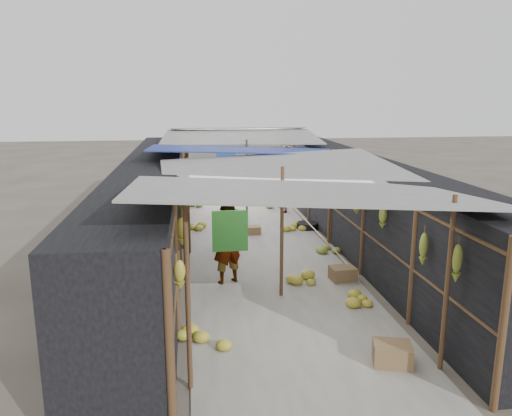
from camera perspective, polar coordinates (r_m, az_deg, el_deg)
name	(u,v)px	position (r m, az deg, el deg)	size (l,w,h in m)	color
ground	(319,379)	(7.48, 7.24, -18.79)	(80.00, 80.00, 0.00)	#6B6356
aisle_slab	(258,245)	(13.35, 0.18, -4.24)	(3.60, 16.00, 0.02)	#9E998E
stall_left	(153,206)	(12.99, -11.71, 0.21)	(1.40, 15.00, 2.30)	black
stall_right	(357,200)	(13.68, 11.46, 0.85)	(1.40, 15.00, 2.30)	black
crate_near	(392,354)	(7.93, 15.32, -15.83)	(0.55, 0.44, 0.33)	brown
crate_mid	(343,274)	(10.97, 9.88, -7.43)	(0.52, 0.42, 0.31)	brown
crate_back	(254,230)	(14.32, -0.28, -2.58)	(0.39, 0.32, 0.25)	brown
black_basin	(307,226)	(15.03, 5.86, -2.03)	(0.64, 0.64, 0.19)	black
vendor_elderly	(227,243)	(10.47, -3.37, -4.06)	(0.64, 0.42, 1.76)	silver
shopper_blue	(230,229)	(12.23, -3.00, -2.44)	(0.69, 0.54, 1.41)	#1F479C
vendor_seated	(284,199)	(16.90, 3.27, 1.07)	(0.64, 0.37, 1.00)	#494340
market_canopy	(257,154)	(13.20, 0.09, 6.23)	(5.62, 15.20, 2.77)	brown
hanging_bananas	(258,182)	(13.23, 0.27, 3.04)	(3.95, 14.13, 0.78)	#A4982A
floor_bananas	(251,241)	(13.15, -0.54, -3.83)	(3.88, 10.96, 0.36)	olive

